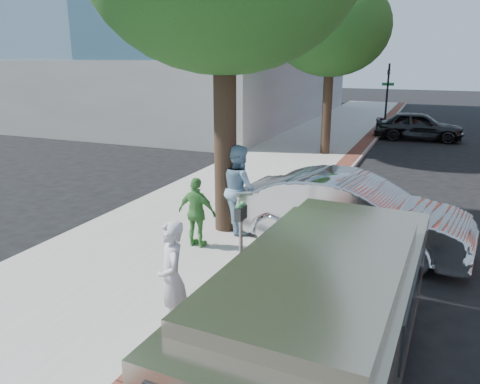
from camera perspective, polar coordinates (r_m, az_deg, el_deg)
The scene contains 14 objects.
ground at distance 9.61m, azimuth -3.16°, elevation -9.41°, with size 120.00×120.00×0.00m, color black.
sidewalk at distance 17.15m, azimuth 4.01°, elevation 2.36°, with size 5.00×60.00×0.15m, color #9E9991.
brick_strip at distance 16.57m, azimuth 11.23°, elevation 1.88°, with size 0.60×60.00×0.01m, color brown.
curb at distance 16.53m, azimuth 12.40°, elevation 1.49°, with size 0.10×60.00×0.15m, color gray.
office_base at distance 34.28m, azimuth -6.81°, elevation 12.40°, with size 18.20×22.20×4.00m, color gray.
signal_near at distance 29.99m, azimuth 17.53°, elevation 11.76°, with size 0.70×0.15×3.80m.
tree_far at distance 20.29m, azimuth 11.04°, elevation 19.10°, with size 4.80×4.80×7.14m.
parking_meter at distance 8.54m, azimuth 0.11°, elevation -3.95°, with size 0.12×0.32×1.47m.
person_gray at distance 7.01m, azimuth -8.28°, elevation -10.40°, with size 0.64×0.42×1.75m, color silver.
person_officer at distance 10.94m, azimuth -0.13°, elevation 0.44°, with size 1.00×0.78×2.07m, color #81A9C7.
person_green at distance 10.11m, azimuth -5.26°, elevation -2.51°, with size 0.90×0.38×1.54m, color #4B9744.
sedan_silver at distance 10.58m, azimuth 13.32°, elevation -2.51°, with size 1.77×5.08×1.67m, color #B5B8BD.
bg_car at distance 26.04m, azimuth 20.95°, elevation 7.55°, with size 1.75×4.35×1.48m, color black.
van at distance 6.22m, azimuth 10.43°, elevation -13.86°, with size 2.22×5.31×1.93m.
Camera 1 is at (3.84, -7.78, 4.13)m, focal length 35.00 mm.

